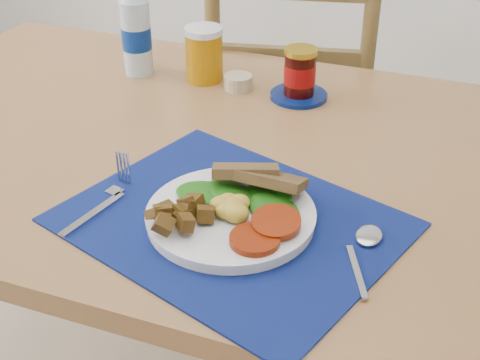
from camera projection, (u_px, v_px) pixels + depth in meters
The scene contains 10 objects.
table at pixel (198, 179), 1.28m from camera, with size 1.40×0.90×0.75m.
chair_far at pixel (290, 94), 1.79m from camera, with size 0.51×0.49×1.16m.
placemat at pixel (231, 222), 1.02m from camera, with size 0.48×0.38×0.00m, color black.
breakfast_plate at pixel (227, 212), 1.01m from camera, with size 0.25×0.25×0.06m.
fork at pixel (107, 199), 1.06m from camera, with size 0.04×0.19×0.00m.
spoon at pixel (365, 248), 0.96m from camera, with size 0.05×0.16×0.00m.
water_bottle at pixel (136, 31), 1.45m from camera, with size 0.07×0.07×0.22m.
juice_glass at pixel (204, 56), 1.44m from camera, with size 0.08×0.08×0.11m, color #AC6B04.
ramekin at pixel (238, 82), 1.42m from camera, with size 0.06×0.06×0.03m, color tan.
jam_on_saucer at pixel (300, 76), 1.37m from camera, with size 0.12×0.12×0.11m.
Camera 1 is at (0.45, -0.79, 1.35)m, focal length 50.00 mm.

